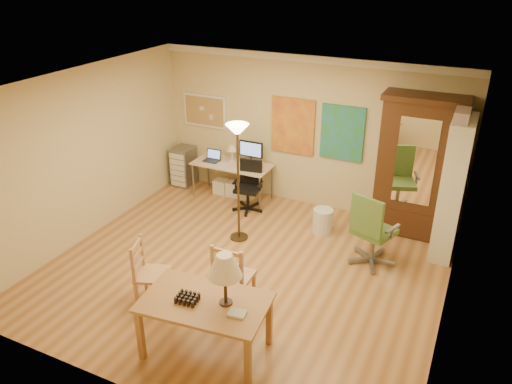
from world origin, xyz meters
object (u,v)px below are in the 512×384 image
at_px(armoire, 415,175).
at_px(bookshelf, 452,189).
at_px(dining_table, 212,292).
at_px(office_chair_green, 371,245).
at_px(computer_desk, 235,177).
at_px(office_chair_black, 248,197).

xyz_separation_m(armoire, bookshelf, (0.59, -0.44, 0.06)).
relative_size(dining_table, office_chair_green, 1.29).
bearing_deg(computer_desk, office_chair_green, -22.11).
relative_size(computer_desk, office_chair_black, 1.62).
bearing_deg(computer_desk, dining_table, -65.64).
bearing_deg(bookshelf, armoire, 143.42).
bearing_deg(office_chair_green, computer_desk, 157.89).
bearing_deg(dining_table, computer_desk, 114.36).
bearing_deg(office_chair_black, dining_table, -70.05).
relative_size(computer_desk, armoire, 0.64).
distance_m(computer_desk, bookshelf, 3.89).
bearing_deg(armoire, computer_desk, -178.49).
bearing_deg(office_chair_black, computer_desk, 141.56).
distance_m(computer_desk, office_chair_black, 0.63).
height_order(dining_table, armoire, armoire).
distance_m(dining_table, office_chair_black, 3.66).
bearing_deg(bookshelf, dining_table, -121.69).
height_order(dining_table, office_chair_black, dining_table).
xyz_separation_m(office_chair_black, bookshelf, (3.34, 0.02, 0.82)).
distance_m(dining_table, bookshelf, 4.02).
height_order(dining_table, office_chair_green, dining_table).
relative_size(dining_table, office_chair_black, 1.63).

